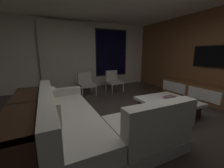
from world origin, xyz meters
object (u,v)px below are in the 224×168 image
object	(u,v)px
media_console	(210,95)
console_table_behind_couch	(25,123)
book_stack_on_coffee_table	(169,97)
sectional_couch	(87,122)
accent_chair_near_window	(113,80)
accent_chair_by_curtain	(86,82)
coffee_table	(167,107)
mounted_tv	(212,56)

from	to	relation	value
media_console	console_table_behind_couch	xyz separation A→B (m)	(-4.58, -0.01, 0.16)
book_stack_on_coffee_table	media_console	size ratio (longest dim) A/B	0.10
sectional_couch	accent_chair_near_window	distance (m)	3.20
accent_chair_near_window	accent_chair_by_curtain	xyz separation A→B (m)	(-1.08, -0.00, 0.00)
coffee_table	accent_chair_near_window	bearing A→B (deg)	94.51
accent_chair_near_window	book_stack_on_coffee_table	bearing A→B (deg)	-82.20
book_stack_on_coffee_table	accent_chair_by_curtain	size ratio (longest dim) A/B	0.38
accent_chair_near_window	mounted_tv	size ratio (longest dim) A/B	0.72
console_table_behind_couch	mounted_tv	bearing A→B (deg)	2.53
mounted_tv	coffee_table	bearing A→B (deg)	-173.22
book_stack_on_coffee_table	console_table_behind_couch	xyz separation A→B (m)	(-3.04, -0.08, 0.03)
coffee_table	mounted_tv	size ratio (longest dim) A/B	1.07
accent_chair_near_window	coffee_table	bearing A→B (deg)	-85.49
accent_chair_near_window	accent_chair_by_curtain	world-z (taller)	same
coffee_table	mounted_tv	bearing A→B (deg)	6.78
sectional_couch	mounted_tv	world-z (taller)	mounted_tv
coffee_table	book_stack_on_coffee_table	xyz separation A→B (m)	(0.13, 0.09, 0.20)
mounted_tv	book_stack_on_coffee_table	bearing A→B (deg)	-175.78
sectional_couch	coffee_table	size ratio (longest dim) A/B	2.16
mounted_tv	media_console	bearing A→B (deg)	-132.43
sectional_couch	mounted_tv	distance (m)	4.00
sectional_couch	media_console	world-z (taller)	sectional_couch
accent_chair_near_window	console_table_behind_couch	xyz separation A→B (m)	(-2.71, -2.51, -0.02)
sectional_couch	coffee_table	xyz separation A→B (m)	(1.99, 0.12, -0.10)
sectional_couch	coffee_table	bearing A→B (deg)	3.47
book_stack_on_coffee_table	sectional_couch	bearing A→B (deg)	-174.24
book_stack_on_coffee_table	console_table_behind_couch	bearing A→B (deg)	-178.43
coffee_table	mounted_tv	distance (m)	2.20
coffee_table	sectional_couch	bearing A→B (deg)	-176.53
sectional_couch	console_table_behind_couch	world-z (taller)	sectional_couch
accent_chair_near_window	mounted_tv	bearing A→B (deg)	-48.32
media_console	sectional_couch	bearing A→B (deg)	-177.76
accent_chair_by_curtain	media_console	world-z (taller)	accent_chair_by_curtain
book_stack_on_coffee_table	accent_chair_near_window	world-z (taller)	accent_chair_near_window
coffee_table	console_table_behind_couch	distance (m)	2.92
accent_chair_near_window	console_table_behind_couch	world-z (taller)	accent_chair_near_window
media_console	accent_chair_near_window	bearing A→B (deg)	126.78
book_stack_on_coffee_table	console_table_behind_couch	distance (m)	3.04
sectional_couch	accent_chair_by_curtain	distance (m)	2.74
media_console	mounted_tv	bearing A→B (deg)	47.57
media_console	mounted_tv	world-z (taller)	mounted_tv
coffee_table	console_table_behind_couch	xyz separation A→B (m)	(-2.91, 0.01, 0.23)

